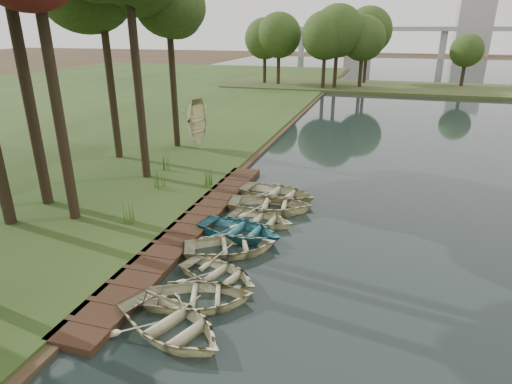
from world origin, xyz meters
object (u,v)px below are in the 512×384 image
(rowboat_0, at_px, (171,322))
(rowboat_2, at_px, (219,272))
(rowboat_1, at_px, (200,295))
(stored_rowboat, at_px, (198,143))
(boardwalk, at_px, (191,226))

(rowboat_0, relative_size, rowboat_2, 1.23)
(rowboat_1, bearing_deg, stored_rowboat, 4.93)
(boardwalk, relative_size, rowboat_1, 4.68)
(rowboat_1, relative_size, stored_rowboat, 0.99)
(boardwalk, height_order, rowboat_1, rowboat_1)
(rowboat_1, distance_m, stored_rowboat, 18.07)
(boardwalk, xyz_separation_m, rowboat_1, (2.59, -4.97, 0.25))
(rowboat_0, distance_m, stored_rowboat, 19.37)
(rowboat_0, height_order, rowboat_2, rowboat_0)
(rowboat_0, relative_size, stored_rowboat, 1.09)
(boardwalk, distance_m, rowboat_2, 4.41)
(boardwalk, xyz_separation_m, rowboat_2, (2.66, -3.52, 0.22))
(boardwalk, xyz_separation_m, rowboat_0, (2.35, -6.48, 0.29))
(boardwalk, xyz_separation_m, stored_rowboat, (-4.74, 11.55, 0.51))
(rowboat_0, bearing_deg, stored_rowboat, 44.44)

